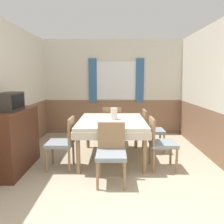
{
  "coord_description": "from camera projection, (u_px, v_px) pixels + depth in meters",
  "views": [
    {
      "loc": [
        0.02,
        -1.82,
        1.57
      ],
      "look_at": [
        -0.01,
        2.27,
        0.92
      ],
      "focal_mm": 35.0,
      "sensor_mm": 36.0,
      "label": 1
    }
  ],
  "objects": [
    {
      "name": "vase",
      "position": [
        114.0,
        114.0,
        4.17
      ],
      "size": [
        0.13,
        0.13,
        0.23
      ],
      "color": "silver",
      "rests_on": "dining_table"
    },
    {
      "name": "chair_right_near",
      "position": [
        159.0,
        141.0,
        3.75
      ],
      "size": [
        0.44,
        0.44,
        0.9
      ],
      "rotation": [
        0.0,
        0.0,
        4.71
      ],
      "color": "#93704C",
      "rests_on": "ground_plane"
    },
    {
      "name": "chair_right_far",
      "position": [
        150.0,
        129.0,
        4.66
      ],
      "size": [
        0.44,
        0.44,
        0.9
      ],
      "rotation": [
        0.0,
        0.0,
        4.71
      ],
      "color": "#93704C",
      "rests_on": "ground_plane"
    },
    {
      "name": "dining_table",
      "position": [
        112.0,
        125.0,
        4.18
      ],
      "size": [
        1.28,
        1.55,
        0.77
      ],
      "color": "beige",
      "rests_on": "ground_plane"
    },
    {
      "name": "wall_right",
      "position": [
        219.0,
        93.0,
        3.94
      ],
      "size": [
        0.05,
        4.68,
        2.6
      ],
      "color": "silver",
      "rests_on": "ground_plane"
    },
    {
      "name": "wall_back",
      "position": [
        113.0,
        87.0,
        6.09
      ],
      "size": [
        4.2,
        0.1,
        2.6
      ],
      "color": "silver",
      "rests_on": "ground_plane"
    },
    {
      "name": "sideboard",
      "position": [
        14.0,
        140.0,
        3.69
      ],
      "size": [
        0.46,
        1.18,
        1.05
      ],
      "color": "#4C2819",
      "rests_on": "ground_plane"
    },
    {
      "name": "wall_left",
      "position": [
        7.0,
        93.0,
        3.97
      ],
      "size": [
        0.05,
        4.68,
        2.6
      ],
      "color": "silver",
      "rests_on": "ground_plane"
    },
    {
      "name": "chair_head_window",
      "position": [
        112.0,
        124.0,
        5.16
      ],
      "size": [
        0.44,
        0.44,
        0.9
      ],
      "color": "#93704C",
      "rests_on": "ground_plane"
    },
    {
      "name": "chair_left_near",
      "position": [
        64.0,
        141.0,
        3.76
      ],
      "size": [
        0.44,
        0.44,
        0.9
      ],
      "rotation": [
        0.0,
        0.0,
        1.57
      ],
      "color": "#93704C",
      "rests_on": "ground_plane"
    },
    {
      "name": "chair_head_near",
      "position": [
        111.0,
        150.0,
        3.26
      ],
      "size": [
        0.44,
        0.44,
        0.9
      ],
      "rotation": [
        0.0,
        0.0,
        3.14
      ],
      "color": "#93704C",
      "rests_on": "ground_plane"
    },
    {
      "name": "tv",
      "position": [
        10.0,
        102.0,
        3.49
      ],
      "size": [
        0.29,
        0.52,
        0.29
      ],
      "color": "#2D2823",
      "rests_on": "sideboard"
    }
  ]
}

